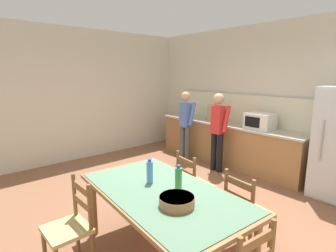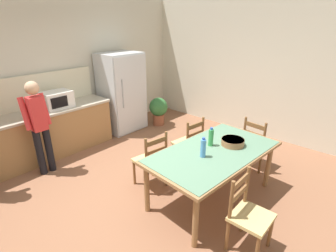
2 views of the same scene
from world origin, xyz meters
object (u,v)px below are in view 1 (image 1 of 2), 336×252
object	(u,v)px
microwave	(260,121)
chair_side_far_left	(193,186)
paper_bag	(213,113)
person_at_sink	(185,122)
bottle_near_centre	(150,172)
chair_side_near_left	(70,227)
chair_side_far_right	(246,212)
bottle_off_centre	(178,179)
person_at_counter	(218,128)
serving_bowl	(177,200)
dining_table	(163,197)

from	to	relation	value
microwave	chair_side_far_left	world-z (taller)	microwave
paper_bag	person_at_sink	xyz separation A→B (m)	(-0.38, -0.49, -0.20)
bottle_near_centre	chair_side_near_left	bearing A→B (deg)	-107.58
chair_side_far_right	person_at_sink	distance (m)	3.18
paper_bag	chair_side_near_left	xyz separation A→B (m)	(1.31, -3.74, -0.62)
bottle_near_centre	person_at_sink	world-z (taller)	person_at_sink
bottle_off_centre	person_at_counter	world-z (taller)	person_at_counter
bottle_near_centre	chair_side_near_left	size ratio (longest dim) A/B	0.30
paper_bag	chair_side_near_left	bearing A→B (deg)	-70.62
bottle_near_centre	serving_bowl	distance (m)	0.58
microwave	dining_table	size ratio (longest dim) A/B	0.26
paper_bag	dining_table	bearing A→B (deg)	-58.68
dining_table	chair_side_near_left	size ratio (longest dim) A/B	2.15
bottle_off_centre	chair_side_near_left	size ratio (longest dim) A/B	0.30
bottle_off_centre	chair_side_far_left	bearing A→B (deg)	123.15
microwave	bottle_off_centre	world-z (taller)	microwave
serving_bowl	chair_side_near_left	distance (m)	1.12
microwave	bottle_off_centre	distance (m)	2.95
dining_table	serving_bowl	distance (m)	0.36
person_at_sink	person_at_counter	bearing A→B (deg)	-91.23
paper_bag	person_at_counter	world-z (taller)	person_at_counter
bottle_near_centre	person_at_sink	xyz separation A→B (m)	(-1.94, 2.45, -0.02)
microwave	person_at_counter	xyz separation A→B (m)	(-0.59, -0.52, -0.16)
paper_bag	chair_side_far_right	distance (m)	3.22
chair_side_near_left	bottle_off_centre	bearing A→B (deg)	55.88
chair_side_near_left	chair_side_far_right	bearing A→B (deg)	57.25
bottle_off_centre	serving_bowl	distance (m)	0.32
chair_side_far_left	person_at_sink	world-z (taller)	person_at_sink
bottle_near_centre	bottle_off_centre	world-z (taller)	same
bottle_off_centre	dining_table	bearing A→B (deg)	-130.30
chair_side_near_left	bottle_near_centre	bearing A→B (deg)	71.59
dining_table	bottle_near_centre	world-z (taller)	bottle_near_centre
person_at_counter	chair_side_far_left	bearing A→B (deg)	-151.10
microwave	serving_bowl	world-z (taller)	microwave
paper_bag	chair_side_far_left	xyz separation A→B (m)	(1.44, -2.12, -0.62)
serving_bowl	person_at_sink	world-z (taller)	person_at_sink
bottle_near_centre	person_at_counter	world-z (taller)	person_at_counter
bottle_near_centre	person_at_counter	size ratio (longest dim) A/B	0.17
person_at_counter	microwave	bearing A→B (deg)	-48.56
microwave	chair_side_far_right	bearing A→B (deg)	-62.39
chair_side_far_left	person_at_counter	distance (m)	1.89
paper_bag	serving_bowl	size ratio (longest dim) A/B	1.12
paper_bag	serving_bowl	bearing A→B (deg)	-55.26
chair_side_far_right	chair_side_near_left	world-z (taller)	same
bottle_near_centre	person_at_counter	bearing A→B (deg)	112.73
bottle_off_centre	person_at_sink	size ratio (longest dim) A/B	0.18
microwave	chair_side_near_left	world-z (taller)	microwave
chair_side_far_right	chair_side_far_left	xyz separation A→B (m)	(-0.85, 0.06, 0.00)
chair_side_far_left	chair_side_far_right	bearing A→B (deg)	-175.91
chair_side_far_right	chair_side_far_left	distance (m)	0.85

